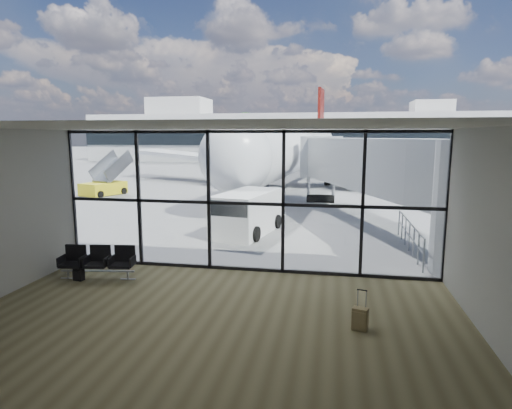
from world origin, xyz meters
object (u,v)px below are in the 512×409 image
(service_van, at_px, (247,212))
(belt_loader, at_px, (251,190))
(airliner, at_px, (296,149))
(mobile_stairs, at_px, (104,187))
(seating_row, at_px, (99,260))
(backpack, at_px, (79,274))
(suitcase, at_px, (360,319))

(service_van, height_order, belt_loader, service_van)
(airliner, relative_size, mobile_stairs, 9.93)
(seating_row, height_order, airliner, airliner)
(backpack, height_order, belt_loader, belt_loader)
(seating_row, distance_m, suitcase, 7.99)
(service_van, bearing_deg, seating_row, -104.51)
(backpack, relative_size, belt_loader, 0.11)
(backpack, height_order, suitcase, suitcase)
(mobile_stairs, bearing_deg, backpack, -44.48)
(mobile_stairs, bearing_deg, airliner, 56.61)
(backpack, bearing_deg, mobile_stairs, 127.38)
(suitcase, relative_size, airliner, 0.02)
(airliner, relative_size, service_van, 8.86)
(seating_row, xyz_separation_m, suitcase, (7.66, -2.26, -0.28))
(suitcase, bearing_deg, mobile_stairs, 147.53)
(backpack, bearing_deg, seating_row, 47.81)
(suitcase, height_order, service_van, service_van)
(seating_row, bearing_deg, mobile_stairs, 111.19)
(suitcase, distance_m, mobile_stairs, 26.16)
(seating_row, bearing_deg, service_van, 56.52)
(suitcase, bearing_deg, service_van, 132.18)
(suitcase, height_order, belt_loader, belt_loader)
(service_van, xyz_separation_m, mobile_stairs, (-12.91, 10.55, -0.33))
(seating_row, xyz_separation_m, airliner, (3.53, 27.88, 2.60))
(backpack, xyz_separation_m, suitcase, (8.13, -1.90, 0.07))
(seating_row, bearing_deg, airliner, 74.75)
(backpack, distance_m, suitcase, 8.35)
(airliner, bearing_deg, seating_row, -92.01)
(service_van, bearing_deg, suitcase, -52.87)
(backpack, bearing_deg, airliner, 91.78)
(seating_row, height_order, service_van, service_van)
(backpack, bearing_deg, belt_loader, 94.17)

